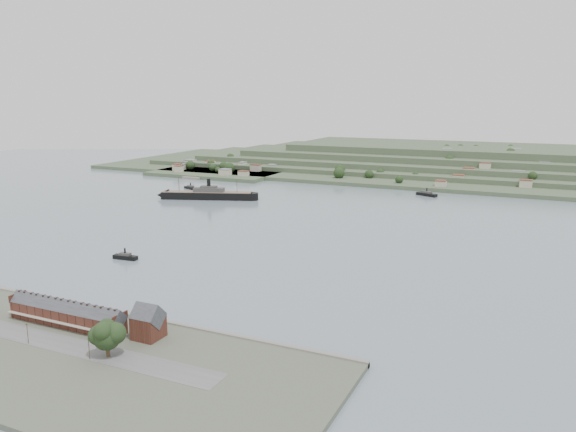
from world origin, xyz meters
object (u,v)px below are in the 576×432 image
at_px(gabled_building, 148,323).
at_px(tugboat, 125,257).
at_px(terrace_row, 67,314).
at_px(fig_tree, 107,335).
at_px(steamship, 205,195).

height_order(gabled_building, tugboat, gabled_building).
bearing_deg(tugboat, terrace_row, -62.17).
bearing_deg(fig_tree, tugboat, 128.20).
relative_size(gabled_building, fig_tree, 1.01).
relative_size(steamship, tugboat, 6.03).
distance_m(terrace_row, gabled_building, 37.74).
bearing_deg(steamship, terrace_row, -67.63).
relative_size(gabled_building, steamship, 0.15).
bearing_deg(terrace_row, fig_tree, -23.54).
height_order(steamship, tugboat, steamship).
bearing_deg(steamship, tugboat, -70.44).
bearing_deg(steamship, fig_tree, -62.91).
bearing_deg(gabled_building, terrace_row, -173.88).
bearing_deg(terrace_row, gabled_building, 6.12).
height_order(terrace_row, tugboat, terrace_row).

